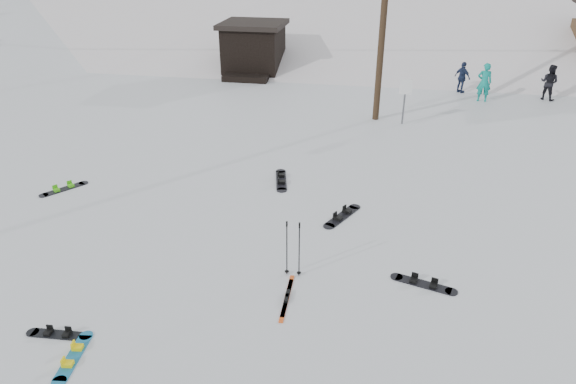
# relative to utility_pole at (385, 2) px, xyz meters

# --- Properties ---
(ground) EXTENTS (200.00, 200.00, 0.00)m
(ground) POSITION_rel_utility_pole_xyz_m (-2.00, -14.00, -4.68)
(ground) COLOR silver
(ground) RESTS_ON ground
(ski_slope) EXTENTS (60.00, 85.24, 65.97)m
(ski_slope) POSITION_rel_utility_pole_xyz_m (-2.00, 41.00, -16.68)
(ski_slope) COLOR white
(ski_slope) RESTS_ON ground
(ridge_left) EXTENTS (47.54, 95.03, 58.38)m
(ridge_left) POSITION_rel_utility_pole_xyz_m (-38.00, 34.00, -15.68)
(ridge_left) COLOR silver
(ridge_left) RESTS_ON ground
(treeline_left) EXTENTS (20.00, 64.00, 10.00)m
(treeline_left) POSITION_rel_utility_pole_xyz_m (-36.00, 26.00, -4.68)
(treeline_left) COLOR black
(treeline_left) RESTS_ON ground
(utility_pole) EXTENTS (2.00, 0.26, 9.00)m
(utility_pole) POSITION_rel_utility_pole_xyz_m (0.00, 0.00, 0.00)
(utility_pole) COLOR #3A2819
(utility_pole) RESTS_ON ground
(trail_sign) EXTENTS (0.50, 0.09, 1.85)m
(trail_sign) POSITION_rel_utility_pole_xyz_m (1.10, -0.42, -3.41)
(trail_sign) COLOR #595B60
(trail_sign) RESTS_ON ground
(lift_hut) EXTENTS (3.40, 4.10, 2.75)m
(lift_hut) POSITION_rel_utility_pole_xyz_m (-7.00, 6.94, -3.32)
(lift_hut) COLOR black
(lift_hut) RESTS_ON ground
(hero_snowboard) EXTENTS (0.41, 1.40, 0.10)m
(hero_snowboard) POSITION_rel_utility_pole_xyz_m (-5.00, -14.85, -4.66)
(hero_snowboard) COLOR #1B7AB0
(hero_snowboard) RESTS_ON ground
(hero_skis) EXTENTS (0.14, 1.61, 0.08)m
(hero_skis) POSITION_rel_utility_pole_xyz_m (-1.45, -12.42, -4.66)
(hero_skis) COLOR #E04916
(hero_skis) RESTS_ON ground
(ski_poles) EXTENTS (0.38, 0.10, 1.39)m
(ski_poles) POSITION_rel_utility_pole_xyz_m (-1.47, -11.55, -3.97)
(ski_poles) COLOR black
(ski_poles) RESTS_ON ground
(board_scatter_a) EXTENTS (1.30, 0.31, 0.09)m
(board_scatter_a) POSITION_rel_utility_pole_xyz_m (-5.62, -14.36, -4.66)
(board_scatter_a) COLOR black
(board_scatter_a) RESTS_ON ground
(board_scatter_b) EXTENTS (0.63, 1.67, 0.12)m
(board_scatter_b) POSITION_rel_utility_pole_xyz_m (-2.72, -6.69, -4.65)
(board_scatter_b) COLOR black
(board_scatter_b) RESTS_ON ground
(board_scatter_c) EXTENTS (1.00, 1.28, 0.11)m
(board_scatter_c) POSITION_rel_utility_pole_xyz_m (-9.13, -8.53, -4.65)
(board_scatter_c) COLOR black
(board_scatter_c) RESTS_ON ground
(board_scatter_d) EXTENTS (1.46, 0.61, 0.11)m
(board_scatter_d) POSITION_rel_utility_pole_xyz_m (1.45, -11.39, -4.65)
(board_scatter_d) COLOR black
(board_scatter_d) RESTS_ON ground
(board_scatter_f) EXTENTS (0.91, 1.52, 0.12)m
(board_scatter_f) POSITION_rel_utility_pole_xyz_m (-0.61, -8.65, -4.65)
(board_scatter_f) COLOR black
(board_scatter_f) RESTS_ON ground
(skier_teal) EXTENTS (0.67, 0.46, 1.78)m
(skier_teal) POSITION_rel_utility_pole_xyz_m (4.77, 3.54, -3.79)
(skier_teal) COLOR #0E8C7F
(skier_teal) RESTS_ON ground
(skier_dark) EXTENTS (1.01, 0.96, 1.64)m
(skier_dark) POSITION_rel_utility_pole_xyz_m (7.79, 4.37, -3.86)
(skier_dark) COLOR black
(skier_dark) RESTS_ON ground
(skier_navy) EXTENTS (0.88, 0.88, 1.50)m
(skier_navy) POSITION_rel_utility_pole_xyz_m (3.96, 4.86, -3.93)
(skier_navy) COLOR #1C2747
(skier_navy) RESTS_ON ground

